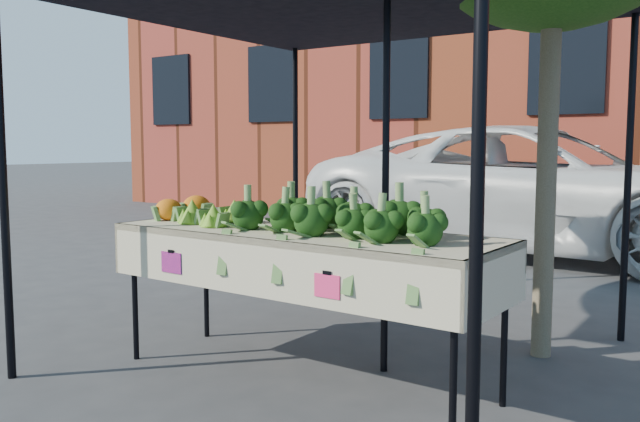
# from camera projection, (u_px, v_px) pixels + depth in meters

# --- Properties ---
(ground) EXTENTS (90.00, 90.00, 0.00)m
(ground) POSITION_uv_depth(u_px,v_px,m) (298.00, 379.00, 3.98)
(ground) COLOR #333336
(table) EXTENTS (2.42, 0.87, 0.90)m
(table) POSITION_uv_depth(u_px,v_px,m) (301.00, 306.00, 3.92)
(table) COLOR beige
(table) RESTS_ON ground
(canopy) EXTENTS (3.16, 3.16, 2.74)m
(canopy) POSITION_uv_depth(u_px,v_px,m) (344.00, 150.00, 4.25)
(canopy) COLOR black
(canopy) RESTS_ON ground
(broccoli_heap) EXTENTS (1.37, 0.57, 0.26)m
(broccoli_heap) POSITION_uv_depth(u_px,v_px,m) (343.00, 211.00, 3.73)
(broccoli_heap) COLOR black
(broccoli_heap) RESTS_ON table
(romanesco_cluster) EXTENTS (0.43, 0.47, 0.20)m
(romanesco_cluster) POSITION_uv_depth(u_px,v_px,m) (215.00, 208.00, 4.22)
(romanesco_cluster) COLOR #85BC3A
(romanesco_cluster) RESTS_ON table
(cauliflower_pair) EXTENTS (0.23, 0.43, 0.18)m
(cauliflower_pair) POSITION_uv_depth(u_px,v_px,m) (183.00, 206.00, 4.50)
(cauliflower_pair) COLOR orange
(cauliflower_pair) RESTS_ON table
(vehicle) EXTENTS (1.79, 2.84, 5.98)m
(vehicle) POSITION_uv_depth(u_px,v_px,m) (541.00, 20.00, 8.43)
(vehicle) COLOR white
(vehicle) RESTS_ON ground
(street_tree) EXTENTS (1.90, 1.90, 3.74)m
(street_tree) POSITION_uv_depth(u_px,v_px,m) (550.00, 71.00, 4.25)
(street_tree) COLOR #1E4C14
(street_tree) RESTS_ON ground
(building_left) EXTENTS (12.00, 8.00, 9.00)m
(building_left) POSITION_uv_depth(u_px,v_px,m) (421.00, 19.00, 16.22)
(building_left) COLOR maroon
(building_left) RESTS_ON ground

